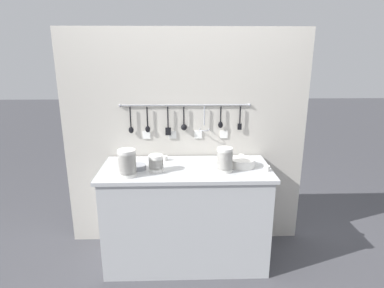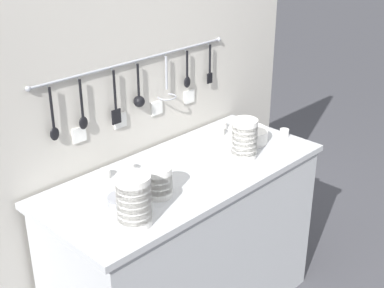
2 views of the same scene
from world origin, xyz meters
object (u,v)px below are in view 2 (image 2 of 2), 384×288
object	(u,v)px
steel_mixing_bowl	(123,200)
plate_stack	(248,135)
bowl_stack_short_front	(244,139)
cup_edge_near	(130,167)
cup_front_right	(105,173)
bowl_stack_back_corner	(159,182)
cup_centre	(284,133)
cup_back_left	(220,131)
bowl_stack_tall_left	(134,200)
cup_mid_row	(223,126)

from	to	relation	value
steel_mixing_bowl	plate_stack	bearing A→B (deg)	2.07
bowl_stack_short_front	plate_stack	size ratio (longest dim) A/B	0.95
cup_edge_near	cup_front_right	distance (m)	0.12
bowl_stack_back_corner	cup_edge_near	bearing A→B (deg)	78.15
bowl_stack_short_front	cup_centre	size ratio (longest dim) A/B	4.09
cup_front_right	bowl_stack_short_front	bearing A→B (deg)	-27.53
bowl_stack_back_corner	steel_mixing_bowl	size ratio (longest dim) A/B	1.05
bowl_stack_short_front	cup_edge_near	bearing A→B (deg)	150.14
cup_back_left	cup_centre	bearing A→B (deg)	-49.53
cup_back_left	bowl_stack_short_front	bearing A→B (deg)	-114.77
bowl_stack_back_corner	cup_edge_near	world-z (taller)	bowl_stack_back_corner
steel_mixing_bowl	cup_front_right	size ratio (longest dim) A/B	2.71
cup_back_left	bowl_stack_back_corner	bearing A→B (deg)	-160.08
cup_back_left	cup_edge_near	size ratio (longest dim) A/B	1.00
bowl_stack_tall_left	bowl_stack_short_front	bearing A→B (deg)	5.46
plate_stack	cup_centre	world-z (taller)	plate_stack
cup_mid_row	cup_centre	xyz separation A→B (m)	(0.15, -0.30, 0.00)
plate_stack	cup_centre	size ratio (longest dim) A/B	4.29
bowl_stack_short_front	cup_front_right	xyz separation A→B (m)	(-0.61, 0.32, -0.08)
plate_stack	cup_edge_near	xyz separation A→B (m)	(-0.65, 0.18, -0.01)
steel_mixing_bowl	cup_front_right	bearing A→B (deg)	69.31
bowl_stack_short_front	cup_front_right	world-z (taller)	bowl_stack_short_front
bowl_stack_back_corner	cup_back_left	size ratio (longest dim) A/B	2.84
bowl_stack_short_front	cup_front_right	bearing A→B (deg)	152.47
steel_mixing_bowl	cup_centre	bearing A→B (deg)	-3.98
plate_stack	cup_front_right	xyz separation A→B (m)	(-0.77, 0.21, -0.01)
plate_stack	cup_front_right	world-z (taller)	plate_stack
plate_stack	steel_mixing_bowl	xyz separation A→B (m)	(-0.86, -0.03, -0.02)
cup_centre	cup_edge_near	size ratio (longest dim) A/B	1.00
bowl_stack_short_front	steel_mixing_bowl	bearing A→B (deg)	173.92
plate_stack	cup_front_right	size ratio (longest dim) A/B	4.29
cup_mid_row	plate_stack	bearing A→B (deg)	-98.07
bowl_stack_short_front	steel_mixing_bowl	world-z (taller)	bowl_stack_short_front
bowl_stack_short_front	bowl_stack_back_corner	xyz separation A→B (m)	(-0.55, 0.02, -0.03)
bowl_stack_tall_left	cup_front_right	bearing A→B (deg)	68.62
cup_mid_row	cup_front_right	distance (m)	0.80
bowl_stack_short_front	cup_centre	world-z (taller)	bowl_stack_short_front
bowl_stack_short_front	cup_back_left	bearing A→B (deg)	65.23
plate_stack	cup_edge_near	size ratio (longest dim) A/B	4.29
cup_edge_near	cup_mid_row	bearing A→B (deg)	1.89
bowl_stack_back_corner	cup_centre	world-z (taller)	bowl_stack_back_corner
bowl_stack_short_front	cup_edge_near	xyz separation A→B (m)	(-0.49, 0.28, -0.08)
cup_mid_row	cup_front_right	bearing A→B (deg)	179.17
steel_mixing_bowl	cup_centre	world-z (taller)	cup_centre
cup_back_left	cup_mid_row	bearing A→B (deg)	31.72
bowl_stack_tall_left	cup_front_right	size ratio (longest dim) A/B	4.37
cup_mid_row	cup_edge_near	distance (m)	0.68
cup_mid_row	cup_front_right	xyz separation A→B (m)	(-0.80, 0.01, 0.00)
cup_centre	plate_stack	bearing A→B (deg)	150.41
steel_mixing_bowl	cup_edge_near	xyz separation A→B (m)	(0.21, 0.21, 0.00)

